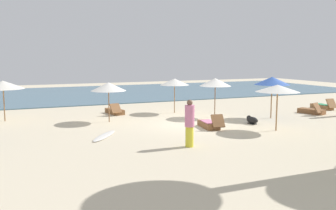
{
  "coord_description": "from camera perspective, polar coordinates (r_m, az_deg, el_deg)",
  "views": [
    {
      "loc": [
        -7.98,
        -15.95,
        3.37
      ],
      "look_at": [
        -1.27,
        -0.31,
        1.1
      ],
      "focal_mm": 39.16,
      "sensor_mm": 36.0,
      "label": 1
    }
  ],
  "objects": [
    {
      "name": "person_2",
      "position": [
        13.67,
        3.38,
        -2.85
      ],
      "size": [
        0.51,
        0.51,
        1.78
      ],
      "color": "yellow",
      "rests_on": "ground_plane"
    },
    {
      "name": "dog",
      "position": [
        18.88,
        12.91,
        -2.27
      ],
      "size": [
        0.41,
        0.83,
        0.38
      ],
      "color": "black",
      "rests_on": "ground_plane"
    },
    {
      "name": "surfboard",
      "position": [
        15.76,
        -9.85,
        -4.73
      ],
      "size": [
        1.64,
        2.12,
        0.07
      ],
      "color": "silver",
      "rests_on": "ground_plane"
    },
    {
      "name": "umbrella_1",
      "position": [
        17.22,
        16.69,
        2.49
      ],
      "size": [
        1.95,
        1.95,
        2.1
      ],
      "color": "olive",
      "rests_on": "ground_plane"
    },
    {
      "name": "lounger_2",
      "position": [
        21.76,
        -8.28,
        -0.94
      ],
      "size": [
        0.88,
        1.77,
        0.68
      ],
      "color": "brown",
      "rests_on": "ground_plane"
    },
    {
      "name": "lounger_0",
      "position": [
        25.58,
        22.93,
        -0.18
      ],
      "size": [
        0.72,
        1.7,
        0.72
      ],
      "color": "olive",
      "rests_on": "ground_plane"
    },
    {
      "name": "umbrella_5",
      "position": [
        20.78,
        -24.3,
        2.88
      ],
      "size": [
        2.15,
        2.15,
        2.12
      ],
      "color": "olive",
      "rests_on": "ground_plane"
    },
    {
      "name": "umbrella_2",
      "position": [
        21.79,
        1.02,
        3.62
      ],
      "size": [
        1.75,
        1.75,
        2.05
      ],
      "color": "olive",
      "rests_on": "ground_plane"
    },
    {
      "name": "lounger_1",
      "position": [
        17.45,
        6.46,
        -3.0
      ],
      "size": [
        0.81,
        1.73,
        0.72
      ],
      "color": "brown",
      "rests_on": "ground_plane"
    },
    {
      "name": "umbrella_3",
      "position": [
        20.38,
        7.36,
        3.55
      ],
      "size": [
        1.76,
        1.76,
        2.18
      ],
      "color": "brown",
      "rests_on": "ground_plane"
    },
    {
      "name": "ocean_water",
      "position": [
        34.07,
        -9.56,
        1.86
      ],
      "size": [
        48.0,
        16.0,
        0.06
      ],
      "primitive_type": "cube",
      "color": "#476B7F",
      "rests_on": "ground_plane"
    },
    {
      "name": "ground_plane",
      "position": [
        18.15,
        3.3,
        -3.12
      ],
      "size": [
        60.0,
        60.0,
        0.0
      ],
      "primitive_type": "plane",
      "color": "beige"
    },
    {
      "name": "umbrella_0",
      "position": [
        18.98,
        -9.25,
        2.83
      ],
      "size": [
        1.81,
        1.81,
        2.05
      ],
      "color": "brown",
      "rests_on": "ground_plane"
    },
    {
      "name": "umbrella_4",
      "position": [
        20.64,
        15.9,
        3.64
      ],
      "size": [
        1.92,
        1.92,
        2.27
      ],
      "color": "olive",
      "rests_on": "ground_plane"
    },
    {
      "name": "lounger_3",
      "position": [
        23.22,
        21.5,
        -0.86
      ],
      "size": [
        1.09,
        1.76,
        0.73
      ],
      "color": "brown",
      "rests_on": "ground_plane"
    }
  ]
}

